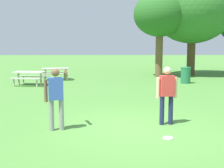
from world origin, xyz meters
TOP-DOWN VIEW (x-y plane):
  - ground_plane at (0.00, 0.00)m, footprint 120.00×120.00m
  - person_thrower at (-2.13, -0.18)m, footprint 0.61×0.74m
  - person_catcher at (0.88, 0.30)m, footprint 0.60×0.28m
  - frisbee at (0.67, -0.98)m, footprint 0.25×0.25m
  - picnic_table_near at (-5.07, 8.77)m, footprint 1.92×1.69m
  - picnic_table_far at (-4.02, 11.31)m, footprint 1.99×1.78m
  - trash_can_further_along at (3.90, 9.40)m, footprint 0.59×0.59m
  - tree_tall_left at (2.97, 13.07)m, footprint 3.66×3.66m
  - tree_broad_center at (5.55, 14.13)m, footprint 5.85×5.85m

SIDE VIEW (x-z plane):
  - ground_plane at x=0.00m, z-range 0.00..0.00m
  - frisbee at x=0.67m, z-range 0.00..0.03m
  - trash_can_further_along at x=3.90m, z-range 0.00..0.96m
  - picnic_table_near at x=-5.07m, z-range 0.18..0.95m
  - picnic_table_far at x=-4.02m, z-range 0.18..0.95m
  - person_catcher at x=0.88m, z-range 0.12..1.76m
  - person_thrower at x=-2.13m, z-range 0.14..1.78m
  - tree_tall_left at x=2.97m, z-range 1.35..7.27m
  - tree_broad_center at x=5.55m, z-range 1.16..8.49m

